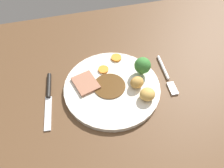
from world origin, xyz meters
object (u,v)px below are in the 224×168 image
(roast_potato_left, at_px, (137,82))
(carrot_coin_front, at_px, (103,70))
(dinner_plate, at_px, (112,88))
(fork, at_px, (167,76))
(roast_potato_right, at_px, (147,94))
(knife, at_px, (49,95))
(meat_slice_main, at_px, (86,83))
(broccoli_floret, at_px, (143,66))
(carrot_coin_back, at_px, (116,58))

(roast_potato_left, distance_m, carrot_coin_front, 0.11)
(dinner_plate, distance_m, fork, 0.17)
(roast_potato_right, xyz_separation_m, knife, (0.26, -0.08, -0.03))
(meat_slice_main, relative_size, broccoli_floret, 1.27)
(roast_potato_right, height_order, carrot_coin_front, roast_potato_right)
(carrot_coin_back, distance_m, fork, 0.16)
(roast_potato_left, bearing_deg, carrot_coin_front, -46.88)
(fork, bearing_deg, carrot_coin_front, -104.90)
(knife, bearing_deg, carrot_coin_front, 111.24)
(carrot_coin_front, bearing_deg, carrot_coin_back, -143.01)
(roast_potato_left, bearing_deg, dinner_plate, -14.08)
(roast_potato_left, relative_size, knife, 0.21)
(carrot_coin_front, xyz_separation_m, broccoli_floret, (-0.11, 0.04, 0.03))
(roast_potato_left, bearing_deg, knife, -8.72)
(roast_potato_right, distance_m, broccoli_floret, 0.09)
(meat_slice_main, relative_size, carrot_coin_back, 2.29)
(meat_slice_main, relative_size, knife, 0.39)
(roast_potato_right, height_order, fork, roast_potato_right)
(roast_potato_left, distance_m, carrot_coin_back, 0.12)
(roast_potato_left, xyz_separation_m, roast_potato_right, (-0.01, 0.04, -0.00))
(roast_potato_right, bearing_deg, roast_potato_left, -72.07)
(knife, bearing_deg, carrot_coin_back, 117.06)
(roast_potato_right, xyz_separation_m, carrot_coin_front, (0.09, -0.13, -0.01))
(dinner_plate, distance_m, carrot_coin_back, 0.11)
(broccoli_floret, distance_m, knife, 0.28)
(fork, height_order, knife, knife)
(carrot_coin_front, relative_size, fork, 0.20)
(carrot_coin_back, bearing_deg, roast_potato_left, 102.62)
(roast_potato_right, height_order, carrot_coin_back, roast_potato_right)
(carrot_coin_back, relative_size, fork, 0.21)
(dinner_plate, xyz_separation_m, broccoli_floret, (-0.10, -0.03, 0.04))
(roast_potato_right, bearing_deg, meat_slice_main, -30.07)
(fork, distance_m, knife, 0.35)
(carrot_coin_front, bearing_deg, knife, 14.81)
(dinner_plate, xyz_separation_m, carrot_coin_front, (0.01, -0.06, 0.01))
(carrot_coin_front, bearing_deg, broccoli_floret, 159.38)
(carrot_coin_back, distance_m, knife, 0.23)
(carrot_coin_front, height_order, broccoli_floret, broccoli_floret)
(carrot_coin_front, xyz_separation_m, carrot_coin_back, (-0.05, -0.04, 0.00))
(roast_potato_left, relative_size, carrot_coin_front, 1.28)
(carrot_coin_back, height_order, broccoli_floret, broccoli_floret)
(meat_slice_main, xyz_separation_m, carrot_coin_front, (-0.06, -0.04, -0.00))
(meat_slice_main, relative_size, carrot_coin_front, 2.39)
(broccoli_floret, xyz_separation_m, fork, (-0.07, 0.02, -0.04))
(roast_potato_right, xyz_separation_m, fork, (-0.09, -0.07, -0.03))
(dinner_plate, height_order, roast_potato_right, roast_potato_right)
(dinner_plate, distance_m, broccoli_floret, 0.11)
(roast_potato_right, bearing_deg, knife, -17.67)
(carrot_coin_front, xyz_separation_m, fork, (-0.18, 0.06, -0.01))
(roast_potato_right, distance_m, carrot_coin_front, 0.16)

